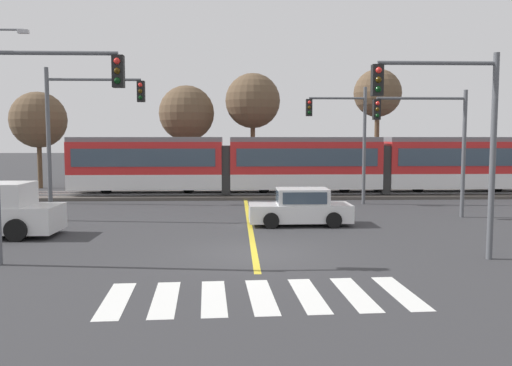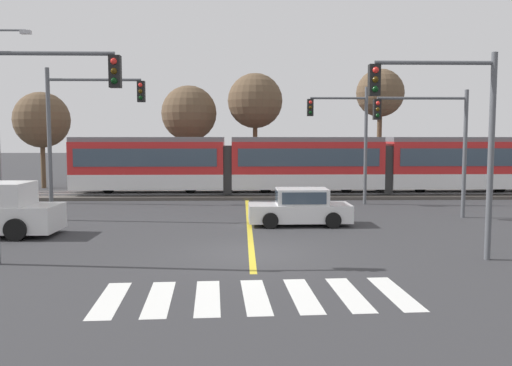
# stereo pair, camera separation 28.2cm
# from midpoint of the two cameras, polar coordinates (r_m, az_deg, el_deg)

# --- Properties ---
(ground_plane) EXTENTS (200.00, 200.00, 0.00)m
(ground_plane) POSITION_cam_midpoint_polar(r_m,az_deg,el_deg) (17.14, 0.02, -7.46)
(ground_plane) COLOR #333335
(track_bed) EXTENTS (120.00, 4.00, 0.18)m
(track_bed) POSITION_cam_midpoint_polar(r_m,az_deg,el_deg) (32.92, -0.74, -1.28)
(track_bed) COLOR #4C4742
(track_bed) RESTS_ON ground
(rail_near) EXTENTS (120.00, 0.08, 0.10)m
(rail_near) POSITION_cam_midpoint_polar(r_m,az_deg,el_deg) (32.19, -0.73, -1.17)
(rail_near) COLOR #939399
(rail_near) RESTS_ON track_bed
(rail_far) EXTENTS (120.00, 0.08, 0.10)m
(rail_far) POSITION_cam_midpoint_polar(r_m,az_deg,el_deg) (33.63, -0.76, -0.91)
(rail_far) COLOR #939399
(rail_far) RESTS_ON track_bed
(light_rail_tram) EXTENTS (28.00, 2.64, 3.43)m
(light_rail_tram) POSITION_cam_midpoint_polar(r_m,az_deg,el_deg) (33.01, 5.55, 2.12)
(light_rail_tram) COLOR silver
(light_rail_tram) RESTS_ON track_bed
(crosswalk_stripe_0) EXTENTS (0.70, 2.83, 0.01)m
(crosswalk_stripe_0) POSITION_cam_midpoint_polar(r_m,az_deg,el_deg) (12.90, -14.49, -11.81)
(crosswalk_stripe_0) COLOR silver
(crosswalk_stripe_0) RESTS_ON ground
(crosswalk_stripe_1) EXTENTS (0.70, 2.83, 0.01)m
(crosswalk_stripe_1) POSITION_cam_midpoint_polar(r_m,az_deg,el_deg) (12.76, -9.51, -11.91)
(crosswalk_stripe_1) COLOR silver
(crosswalk_stripe_1) RESTS_ON ground
(crosswalk_stripe_2) EXTENTS (0.70, 2.83, 0.01)m
(crosswalk_stripe_2) POSITION_cam_midpoint_polar(r_m,az_deg,el_deg) (12.71, -4.46, -11.92)
(crosswalk_stripe_2) COLOR silver
(crosswalk_stripe_2) RESTS_ON ground
(crosswalk_stripe_3) EXTENTS (0.70, 2.83, 0.01)m
(crosswalk_stripe_3) POSITION_cam_midpoint_polar(r_m,az_deg,el_deg) (12.76, 0.59, -11.84)
(crosswalk_stripe_3) COLOR silver
(crosswalk_stripe_3) RESTS_ON ground
(crosswalk_stripe_4) EXTENTS (0.70, 2.83, 0.01)m
(crosswalk_stripe_4) POSITION_cam_midpoint_polar(r_m,az_deg,el_deg) (12.90, 5.57, -11.67)
(crosswalk_stripe_4) COLOR silver
(crosswalk_stripe_4) RESTS_ON ground
(crosswalk_stripe_5) EXTENTS (0.70, 2.83, 0.01)m
(crosswalk_stripe_5) POSITION_cam_midpoint_polar(r_m,az_deg,el_deg) (13.13, 10.39, -11.43)
(crosswalk_stripe_5) COLOR silver
(crosswalk_stripe_5) RESTS_ON ground
(crosswalk_stripe_6) EXTENTS (0.70, 2.83, 0.01)m
(crosswalk_stripe_6) POSITION_cam_midpoint_polar(r_m,az_deg,el_deg) (13.45, 15.02, -11.13)
(crosswalk_stripe_6) COLOR silver
(crosswalk_stripe_6) RESTS_ON ground
(lane_centre_line) EXTENTS (0.20, 16.52, 0.01)m
(lane_centre_line) POSITION_cam_midpoint_polar(r_m,az_deg,el_deg) (22.77, -0.38, -4.33)
(lane_centre_line) COLOR gold
(lane_centre_line) RESTS_ON ground
(sedan_crossing) EXTENTS (4.22, 1.95, 1.52)m
(sedan_crossing) POSITION_cam_midpoint_polar(r_m,az_deg,el_deg) (22.54, 5.00, -2.66)
(sedan_crossing) COLOR silver
(sedan_crossing) RESTS_ON ground
(traffic_light_mid_right) EXTENTS (4.25, 0.38, 5.73)m
(traffic_light_mid_right) POSITION_cam_midpoint_polar(r_m,az_deg,el_deg) (25.51, 18.40, 5.11)
(traffic_light_mid_right) COLOR #515459
(traffic_light_mid_right) RESTS_ON ground
(traffic_light_mid_left) EXTENTS (4.25, 0.38, 6.61)m
(traffic_light_mid_left) POSITION_cam_midpoint_polar(r_m,az_deg,el_deg) (24.69, -17.66, 6.28)
(traffic_light_mid_left) COLOR #515459
(traffic_light_mid_left) RESTS_ON ground
(traffic_light_far_right) EXTENTS (3.25, 0.38, 6.28)m
(traffic_light_far_right) POSITION_cam_midpoint_polar(r_m,az_deg,el_deg) (29.44, 9.79, 5.60)
(traffic_light_far_right) COLOR #515459
(traffic_light_far_right) RESTS_ON ground
(traffic_light_near_right) EXTENTS (3.75, 0.38, 6.11)m
(traffic_light_near_right) POSITION_cam_midpoint_polar(r_m,az_deg,el_deg) (16.92, 20.21, 6.02)
(traffic_light_near_right) COLOR #515459
(traffic_light_near_right) RESTS_ON ground
(traffic_light_near_left) EXTENTS (3.75, 0.38, 6.49)m
(traffic_light_near_left) POSITION_cam_midpoint_polar(r_m,az_deg,el_deg) (16.56, -21.85, 6.54)
(traffic_light_near_left) COLOR #515459
(traffic_light_near_left) RESTS_ON ground
(street_lamp_west) EXTENTS (2.10, 0.28, 9.57)m
(street_lamp_west) POSITION_cam_midpoint_polar(r_m,az_deg,el_deg) (32.89, -25.15, 7.45)
(street_lamp_west) COLOR slate
(street_lamp_west) RESTS_ON ground
(bare_tree_far_west) EXTENTS (3.90, 3.90, 6.74)m
(bare_tree_far_west) POSITION_cam_midpoint_polar(r_m,az_deg,el_deg) (40.92, -21.45, 6.18)
(bare_tree_far_west) COLOR brown
(bare_tree_far_west) RESTS_ON ground
(bare_tree_west) EXTENTS (3.83, 3.83, 7.16)m
(bare_tree_west) POSITION_cam_midpoint_polar(r_m,az_deg,el_deg) (38.11, -6.86, 7.27)
(bare_tree_west) COLOR brown
(bare_tree_west) RESTS_ON ground
(bare_tree_east) EXTENTS (3.80, 3.80, 8.01)m
(bare_tree_east) POSITION_cam_midpoint_polar(r_m,az_deg,el_deg) (37.99, 0.12, 8.60)
(bare_tree_east) COLOR brown
(bare_tree_east) RESTS_ON ground
(bare_tree_far_east) EXTENTS (3.20, 3.20, 8.15)m
(bare_tree_far_east) POSITION_cam_midpoint_polar(r_m,az_deg,el_deg) (37.69, 13.15, 9.13)
(bare_tree_far_east) COLOR brown
(bare_tree_far_east) RESTS_ON ground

